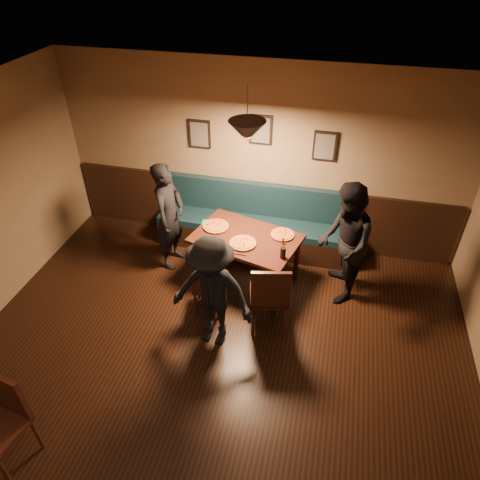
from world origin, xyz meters
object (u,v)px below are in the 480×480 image
at_px(tabasco_bottle, 283,241).
at_px(dining_table, 246,259).
at_px(chair_near_left, 208,283).
at_px(diner_front, 212,294).
at_px(diner_left, 169,216).
at_px(diner_right, 344,244).
at_px(soda_glass, 283,253).
at_px(chair_near_right, 269,294).
at_px(booth_bench, 255,221).

bearing_deg(tabasco_bottle, dining_table, 175.31).
height_order(chair_near_left, diner_front, diner_front).
distance_m(diner_left, tabasco_bottle, 1.66).
xyz_separation_m(diner_left, diner_right, (2.44, -0.13, 0.03)).
bearing_deg(chair_near_left, diner_right, 12.18).
xyz_separation_m(diner_left, soda_glass, (1.70, -0.46, 0.01)).
distance_m(chair_near_right, soda_glass, 0.56).
bearing_deg(dining_table, chair_near_left, -102.47).
bearing_deg(soda_glass, chair_near_left, -159.09).
distance_m(diner_front, soda_glass, 1.10).
distance_m(booth_bench, diner_front, 1.97).
height_order(diner_right, diner_front, diner_right).
bearing_deg(chair_near_left, booth_bench, 67.61).
distance_m(chair_near_right, diner_right, 1.19).
bearing_deg(chair_near_right, dining_table, 108.20).
bearing_deg(booth_bench, tabasco_bottle, -56.38).
bearing_deg(diner_left, chair_near_right, -114.82).
distance_m(diner_right, tabasco_bottle, 0.79).
distance_m(chair_near_right, tabasco_bottle, 0.79).
bearing_deg(dining_table, diner_right, 15.63).
relative_size(booth_bench, diner_right, 1.77).
bearing_deg(chair_near_right, tabasco_bottle, 73.98).
distance_m(diner_front, tabasco_bottle, 1.30).
relative_size(chair_near_left, diner_front, 0.56).
bearing_deg(chair_near_right, soda_glass, 66.75).
bearing_deg(diner_right, tabasco_bottle, -94.86).
xyz_separation_m(chair_near_left, chair_near_right, (0.81, -0.11, 0.10)).
distance_m(dining_table, chair_near_right, 0.92).
bearing_deg(chair_near_right, diner_right, 30.99).
bearing_deg(booth_bench, chair_near_right, -72.04).
bearing_deg(soda_glass, tabasco_bottle, 98.66).
height_order(diner_right, soda_glass, diner_right).
relative_size(dining_table, diner_right, 0.82).
bearing_deg(diner_left, diner_front, -137.67).
relative_size(chair_near_right, diner_front, 0.69).
height_order(booth_bench, soda_glass, booth_bench).
xyz_separation_m(diner_right, tabasco_bottle, (-0.78, -0.06, -0.04)).
distance_m(booth_bench, diner_right, 1.57).
bearing_deg(chair_near_left, diner_front, -78.00).
distance_m(diner_right, diner_front, 1.86).
xyz_separation_m(diner_right, soda_glass, (-0.74, -0.34, -0.02)).
distance_m(diner_right, soda_glass, 0.81).
height_order(booth_bench, diner_right, diner_right).
bearing_deg(diner_left, soda_glass, -100.43).
height_order(diner_front, soda_glass, diner_front).
height_order(booth_bench, chair_near_right, chair_near_right).
relative_size(diner_left, soda_glass, 10.43).
xyz_separation_m(booth_bench, soda_glass, (0.59, -1.10, 0.33)).
distance_m(dining_table, diner_left, 1.24).
bearing_deg(soda_glass, booth_bench, 118.12).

